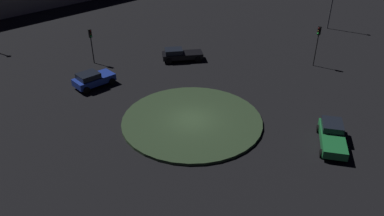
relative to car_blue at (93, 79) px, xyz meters
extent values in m
plane|color=black|center=(-8.64, 7.92, -0.80)|extent=(120.25, 120.25, 0.00)
cylinder|color=#2D4228|center=(-8.64, 7.92, -0.68)|extent=(11.73, 11.73, 0.24)
cube|color=#1E38A5|center=(-0.11, -0.08, -0.12)|extent=(4.27, 3.72, 0.67)
cube|color=black|center=(0.36, 0.24, 0.47)|extent=(2.54, 2.45, 0.52)
cylinder|color=black|center=(-0.76, -1.63, -0.46)|extent=(0.69, 0.57, 0.69)
cylinder|color=black|center=(-1.80, -0.08, -0.46)|extent=(0.69, 0.57, 0.69)
cylinder|color=black|center=(1.57, -0.07, -0.46)|extent=(0.69, 0.57, 0.69)
cylinder|color=black|center=(0.53, 1.48, -0.46)|extent=(0.69, 0.57, 0.69)
cube|color=black|center=(-9.54, -5.15, -0.18)|extent=(4.53, 1.74, 0.57)
cube|color=black|center=(-8.55, -5.15, 0.36)|extent=(1.94, 1.53, 0.51)
cylinder|color=black|center=(-11.17, -6.01, -0.46)|extent=(0.67, 0.22, 0.67)
cylinder|color=black|center=(-11.17, -4.28, -0.46)|extent=(0.67, 0.22, 0.67)
cylinder|color=black|center=(-7.92, -6.02, -0.46)|extent=(0.67, 0.22, 0.67)
cylinder|color=black|center=(-7.91, -4.28, -0.46)|extent=(0.67, 0.22, 0.67)
cube|color=#1E7238|center=(-18.60, 12.78, -0.19)|extent=(3.26, 4.89, 0.62)
cube|color=black|center=(-18.95, 11.88, 0.37)|extent=(2.11, 2.35, 0.51)
cylinder|color=black|center=(-18.80, 14.63, -0.50)|extent=(0.42, 0.64, 0.61)
cylinder|color=black|center=(-17.20, 14.01, -0.50)|extent=(0.42, 0.64, 0.61)
cylinder|color=black|center=(-20.00, 11.56, -0.50)|extent=(0.42, 0.64, 0.61)
cylinder|color=black|center=(-18.40, 10.93, -0.50)|extent=(0.42, 0.64, 0.61)
cylinder|color=#2D2D2D|center=(0.38, -5.87, 0.70)|extent=(0.12, 0.12, 3.00)
cube|color=black|center=(0.38, -5.87, 2.65)|extent=(0.37, 0.35, 0.90)
sphere|color=#3F0C0C|center=(0.31, -5.75, 2.92)|extent=(0.20, 0.20, 0.20)
sphere|color=#4C380F|center=(0.31, -5.75, 2.65)|extent=(0.20, 0.20, 0.20)
sphere|color=#1EE53F|center=(0.31, -5.75, 2.38)|extent=(0.20, 0.20, 0.20)
cylinder|color=#2D2D2D|center=(-23.65, -1.48, 0.97)|extent=(0.12, 0.12, 3.55)
cube|color=black|center=(-23.65, -1.48, 3.20)|extent=(0.35, 0.37, 0.90)
sphere|color=#3F0C0C|center=(-23.53, -1.40, 3.47)|extent=(0.20, 0.20, 0.20)
sphere|color=#4C380F|center=(-23.53, -1.40, 3.20)|extent=(0.20, 0.20, 0.20)
sphere|color=#1EE53F|center=(-23.53, -1.40, 2.93)|extent=(0.20, 0.20, 0.20)
cylinder|color=#4C4C51|center=(-31.15, -13.35, 3.03)|extent=(0.18, 0.18, 7.67)
camera|label=1|loc=(-4.68, 33.83, 15.92)|focal=34.67mm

